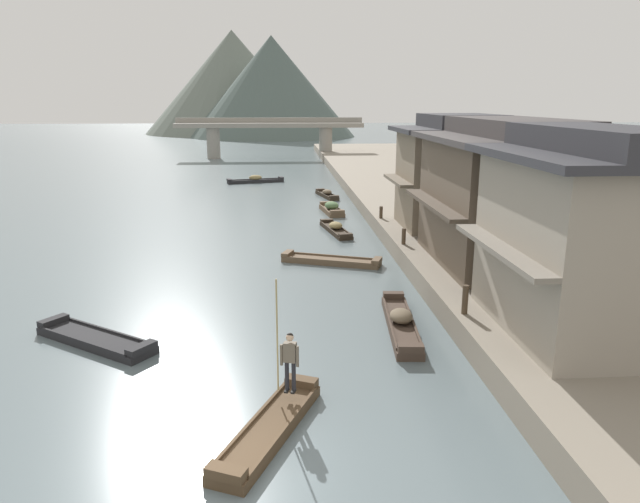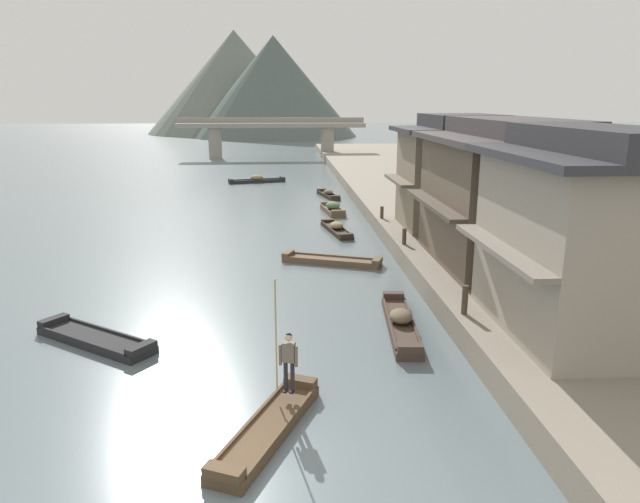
{
  "view_description": "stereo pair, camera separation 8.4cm",
  "coord_description": "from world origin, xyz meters",
  "px_view_note": "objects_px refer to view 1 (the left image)",
  "views": [
    {
      "loc": [
        1.24,
        -11.07,
        7.76
      ],
      "look_at": [
        2.74,
        10.45,
        2.17
      ],
      "focal_mm": 32.79,
      "sensor_mm": 36.0,
      "label": 1
    },
    {
      "loc": [
        1.33,
        -11.07,
        7.76
      ],
      "look_at": [
        2.74,
        10.45,
        2.17
      ],
      "focal_mm": 32.79,
      "sensor_mm": 36.0,
      "label": 2
    }
  ],
  "objects_px": {
    "mooring_post_dock_mid": "(404,236)",
    "house_waterfront_second": "(508,194)",
    "boat_moored_second": "(327,194)",
    "boat_moored_third": "(401,323)",
    "house_waterfront_nearest": "(590,234)",
    "house_waterfront_tall": "(457,172)",
    "mooring_post_dock_far": "(381,212)",
    "boat_foreground_poled": "(269,429)",
    "stone_bridge": "(270,132)",
    "boat_midriver_drifting": "(336,229)",
    "mooring_post_dock_near": "(465,300)",
    "boat_moored_far": "(331,261)",
    "boatman_person": "(289,355)",
    "boat_midriver_upstream": "(256,180)",
    "boat_upstream_distant": "(332,209)",
    "boat_moored_nearest": "(96,339)"
  },
  "relations": [
    {
      "from": "boatman_person",
      "to": "house_waterfront_second",
      "type": "relative_size",
      "value": 0.36
    },
    {
      "from": "boat_upstream_distant",
      "to": "boat_moored_nearest",
      "type": "bearing_deg",
      "value": -113.55
    },
    {
      "from": "boat_upstream_distant",
      "to": "house_waterfront_nearest",
      "type": "bearing_deg",
      "value": -77.33
    },
    {
      "from": "boatman_person",
      "to": "house_waterfront_tall",
      "type": "height_order",
      "value": "house_waterfront_tall"
    },
    {
      "from": "boat_moored_far",
      "to": "boat_moored_nearest",
      "type": "bearing_deg",
      "value": -133.06
    },
    {
      "from": "boat_foreground_poled",
      "to": "boat_midriver_drifting",
      "type": "xyz_separation_m",
      "value": [
        3.7,
        22.02,
        0.05
      ]
    },
    {
      "from": "boat_moored_far",
      "to": "mooring_post_dock_near",
      "type": "distance_m",
      "value": 10.39
    },
    {
      "from": "boat_midriver_drifting",
      "to": "mooring_post_dock_mid",
      "type": "relative_size",
      "value": 6.04
    },
    {
      "from": "boat_foreground_poled",
      "to": "boatman_person",
      "type": "bearing_deg",
      "value": 67.12
    },
    {
      "from": "mooring_post_dock_near",
      "to": "stone_bridge",
      "type": "xyz_separation_m",
      "value": [
        -7.28,
        64.14,
        2.19
      ]
    },
    {
      "from": "boat_moored_far",
      "to": "house_waterfront_second",
      "type": "bearing_deg",
      "value": -25.38
    },
    {
      "from": "boatman_person",
      "to": "boat_midriver_upstream",
      "type": "relative_size",
      "value": 0.55
    },
    {
      "from": "boat_upstream_distant",
      "to": "stone_bridge",
      "type": "relative_size",
      "value": 0.16
    },
    {
      "from": "boat_moored_far",
      "to": "boat_midriver_drifting",
      "type": "xyz_separation_m",
      "value": [
        0.89,
        7.0,
        0.07
      ]
    },
    {
      "from": "boatman_person",
      "to": "boat_upstream_distant",
      "type": "height_order",
      "value": "boatman_person"
    },
    {
      "from": "boat_moored_second",
      "to": "boat_moored_third",
      "type": "relative_size",
      "value": 0.79
    },
    {
      "from": "house_waterfront_nearest",
      "to": "house_waterfront_tall",
      "type": "xyz_separation_m",
      "value": [
        0.6,
        15.27,
        0.01
      ]
    },
    {
      "from": "boat_moored_second",
      "to": "boat_midriver_upstream",
      "type": "bearing_deg",
      "value": 124.05
    },
    {
      "from": "boat_moored_second",
      "to": "mooring_post_dock_far",
      "type": "bearing_deg",
      "value": -81.19
    },
    {
      "from": "boat_moored_far",
      "to": "mooring_post_dock_far",
      "type": "distance_m",
      "value": 7.57
    },
    {
      "from": "boat_upstream_distant",
      "to": "mooring_post_dock_near",
      "type": "bearing_deg",
      "value": -84.11
    },
    {
      "from": "boat_moored_nearest",
      "to": "boat_moored_third",
      "type": "bearing_deg",
      "value": 3.07
    },
    {
      "from": "boat_moored_nearest",
      "to": "mooring_post_dock_far",
      "type": "distance_m",
      "value": 19.95
    },
    {
      "from": "boat_moored_second",
      "to": "boat_midriver_upstream",
      "type": "relative_size",
      "value": 0.77
    },
    {
      "from": "mooring_post_dock_near",
      "to": "boat_moored_second",
      "type": "bearing_deg",
      "value": 94.06
    },
    {
      "from": "mooring_post_dock_near",
      "to": "stone_bridge",
      "type": "bearing_deg",
      "value": 96.47
    },
    {
      "from": "house_waterfront_tall",
      "to": "house_waterfront_nearest",
      "type": "bearing_deg",
      "value": -92.24
    },
    {
      "from": "house_waterfront_second",
      "to": "mooring_post_dock_mid",
      "type": "xyz_separation_m",
      "value": [
        -3.69,
        3.49,
        -2.6
      ]
    },
    {
      "from": "boat_moored_second",
      "to": "mooring_post_dock_mid",
      "type": "bearing_deg",
      "value": -84.0
    },
    {
      "from": "boat_moored_nearest",
      "to": "boat_midriver_drifting",
      "type": "xyz_separation_m",
      "value": [
        9.48,
        16.19,
        0.06
      ]
    },
    {
      "from": "boatman_person",
      "to": "boat_moored_nearest",
      "type": "height_order",
      "value": "boatman_person"
    },
    {
      "from": "boat_moored_nearest",
      "to": "boat_upstream_distant",
      "type": "distance_m",
      "value": 24.53
    },
    {
      "from": "mooring_post_dock_mid",
      "to": "house_waterfront_second",
      "type": "bearing_deg",
      "value": -43.41
    },
    {
      "from": "boat_foreground_poled",
      "to": "mooring_post_dock_mid",
      "type": "bearing_deg",
      "value": 67.03
    },
    {
      "from": "boat_midriver_upstream",
      "to": "mooring_post_dock_near",
      "type": "bearing_deg",
      "value": -77.95
    },
    {
      "from": "boat_moored_third",
      "to": "stone_bridge",
      "type": "height_order",
      "value": "stone_bridge"
    },
    {
      "from": "mooring_post_dock_mid",
      "to": "stone_bridge",
      "type": "bearing_deg",
      "value": 97.62
    },
    {
      "from": "house_waterfront_nearest",
      "to": "stone_bridge",
      "type": "xyz_separation_m",
      "value": [
        -10.42,
        65.69,
        -0.32
      ]
    },
    {
      "from": "stone_bridge",
      "to": "mooring_post_dock_near",
      "type": "bearing_deg",
      "value": -83.53
    },
    {
      "from": "boatman_person",
      "to": "boat_midriver_drifting",
      "type": "distance_m",
      "value": 21.09
    },
    {
      "from": "mooring_post_dock_mid",
      "to": "stone_bridge",
      "type": "height_order",
      "value": "stone_bridge"
    },
    {
      "from": "boat_foreground_poled",
      "to": "house_waterfront_nearest",
      "type": "xyz_separation_m",
      "value": [
        9.53,
        3.8,
        3.75
      ]
    },
    {
      "from": "boat_moored_third",
      "to": "house_waterfront_tall",
      "type": "distance_m",
      "value": 14.37
    },
    {
      "from": "boat_foreground_poled",
      "to": "mooring_post_dock_near",
      "type": "distance_m",
      "value": 8.43
    },
    {
      "from": "boat_moored_nearest",
      "to": "house_waterfront_second",
      "type": "height_order",
      "value": "house_waterfront_second"
    },
    {
      "from": "house_waterfront_nearest",
      "to": "boat_midriver_upstream",
      "type": "bearing_deg",
      "value": 105.77
    },
    {
      "from": "boat_foreground_poled",
      "to": "stone_bridge",
      "type": "xyz_separation_m",
      "value": [
        -0.89,
        69.49,
        3.43
      ]
    },
    {
      "from": "mooring_post_dock_near",
      "to": "boat_moored_far",
      "type": "bearing_deg",
      "value": 110.3
    },
    {
      "from": "boat_moored_nearest",
      "to": "house_waterfront_tall",
      "type": "distance_m",
      "value": 21.04
    },
    {
      "from": "boat_moored_third",
      "to": "boat_midriver_drifting",
      "type": "distance_m",
      "value": 15.66
    }
  ]
}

